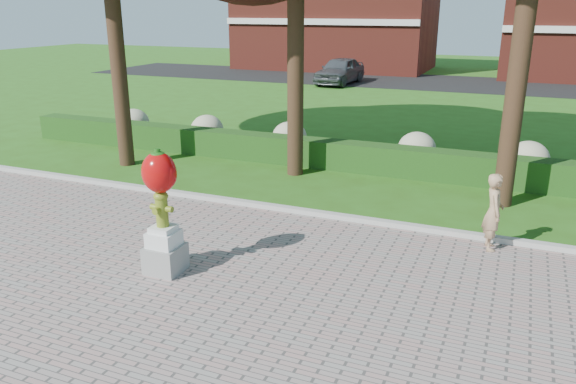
% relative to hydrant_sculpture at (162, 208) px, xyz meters
% --- Properties ---
extents(ground, '(100.00, 100.00, 0.00)m').
position_rel_hydrant_sculpture_xyz_m(ground, '(1.77, 0.63, -1.21)').
color(ground, '#2C5916').
rests_on(ground, ground).
extents(curb, '(40.00, 0.18, 0.15)m').
position_rel_hydrant_sculpture_xyz_m(curb, '(1.77, 3.63, -1.14)').
color(curb, '#ADADA5').
rests_on(curb, ground).
extents(lawn_hedge, '(24.00, 0.70, 0.80)m').
position_rel_hydrant_sculpture_xyz_m(lawn_hedge, '(1.77, 7.63, -0.81)').
color(lawn_hedge, '#1C4012').
rests_on(lawn_hedge, ground).
extents(hydrangea_row, '(20.10, 1.10, 0.99)m').
position_rel_hydrant_sculpture_xyz_m(hydrangea_row, '(2.35, 8.63, -0.66)').
color(hydrangea_row, tan).
rests_on(hydrangea_row, ground).
extents(street, '(50.00, 8.00, 0.02)m').
position_rel_hydrant_sculpture_xyz_m(street, '(1.77, 28.63, -1.20)').
color(street, black).
rests_on(street, ground).
extents(building_left, '(14.00, 8.00, 7.00)m').
position_rel_hydrant_sculpture_xyz_m(building_left, '(-8.23, 34.63, 2.29)').
color(building_left, maroon).
rests_on(building_left, ground).
extents(hydrant_sculpture, '(0.65, 0.61, 2.22)m').
position_rel_hydrant_sculpture_xyz_m(hydrant_sculpture, '(0.00, 0.00, 0.00)').
color(hydrant_sculpture, gray).
rests_on(hydrant_sculpture, walkway).
extents(woman, '(0.48, 0.62, 1.50)m').
position_rel_hydrant_sculpture_xyz_m(woman, '(5.19, 3.23, -0.42)').
color(woman, tan).
rests_on(woman, walkway).
extents(parked_car, '(2.21, 4.79, 1.59)m').
position_rel_hydrant_sculpture_xyz_m(parked_car, '(-4.99, 25.63, -0.40)').
color(parked_car, '#474B4F').
rests_on(parked_car, street).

